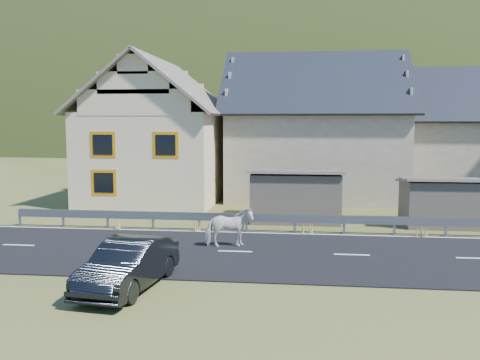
# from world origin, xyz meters

# --- Properties ---
(ground) EXTENTS (160.00, 160.00, 0.00)m
(ground) POSITION_xyz_m (0.00, 0.00, 0.00)
(ground) COLOR #3E411B
(ground) RESTS_ON ground
(road) EXTENTS (60.00, 7.00, 0.04)m
(road) POSITION_xyz_m (0.00, 0.00, 0.02)
(road) COLOR black
(road) RESTS_ON ground
(lane_markings) EXTENTS (60.00, 6.60, 0.01)m
(lane_markings) POSITION_xyz_m (0.00, 0.00, 0.04)
(lane_markings) COLOR silver
(lane_markings) RESTS_ON road
(guardrail) EXTENTS (28.10, 0.09, 0.75)m
(guardrail) POSITION_xyz_m (-0.00, 3.68, 0.56)
(guardrail) COLOR #93969B
(guardrail) RESTS_ON ground
(shed_left) EXTENTS (4.30, 3.30, 2.40)m
(shed_left) POSITION_xyz_m (-2.00, 6.50, 1.10)
(shed_left) COLOR #665C4F
(shed_left) RESTS_ON ground
(shed_right) EXTENTS (3.80, 2.90, 2.20)m
(shed_right) POSITION_xyz_m (4.50, 6.00, 1.00)
(shed_right) COLOR #665C4F
(shed_right) RESTS_ON ground
(house_cream) EXTENTS (7.80, 9.80, 8.30)m
(house_cream) POSITION_xyz_m (-10.00, 12.00, 4.36)
(house_cream) COLOR beige
(house_cream) RESTS_ON ground
(house_stone_a) EXTENTS (10.80, 9.80, 8.90)m
(house_stone_a) POSITION_xyz_m (-1.00, 15.00, 4.63)
(house_stone_a) COLOR tan
(house_stone_a) RESTS_ON ground
(house_stone_b) EXTENTS (9.80, 8.80, 8.10)m
(house_stone_b) POSITION_xyz_m (9.00, 17.00, 4.24)
(house_stone_b) COLOR tan
(house_stone_b) RESTS_ON ground
(mountain) EXTENTS (440.00, 280.00, 260.00)m
(mountain) POSITION_xyz_m (5.00, 180.00, -20.00)
(mountain) COLOR #273515
(mountain) RESTS_ON ground
(conifer_patch) EXTENTS (76.00, 50.00, 28.00)m
(conifer_patch) POSITION_xyz_m (-55.00, 110.00, 6.00)
(conifer_patch) COLOR black
(conifer_patch) RESTS_ON ground
(horse) EXTENTS (1.19, 1.84, 1.44)m
(horse) POSITION_xyz_m (-4.31, 0.66, 0.76)
(horse) COLOR silver
(horse) RESTS_ON road
(car) EXTENTS (1.92, 4.23, 1.35)m
(car) POSITION_xyz_m (-6.37, -4.34, 0.67)
(car) COLOR black
(car) RESTS_ON ground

